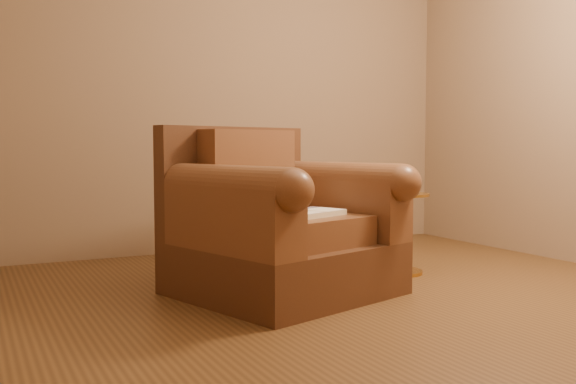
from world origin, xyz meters
name	(u,v)px	position (x,y,z in m)	size (l,w,h in m)	color
floor	(366,301)	(0.00, 0.00, 0.00)	(4.00, 4.00, 0.00)	brown
armchair	(278,228)	(-0.33, 0.41, 0.37)	(1.31, 1.28, 0.96)	#4B2C19
teddy_bear	(265,195)	(-0.37, 0.49, 0.56)	(0.20, 0.23, 0.27)	beige
guidebook	(308,213)	(-0.24, 0.21, 0.47)	(0.46, 0.38, 0.03)	beige
side_table	(400,230)	(0.63, 0.54, 0.29)	(0.38, 0.38, 0.53)	gold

